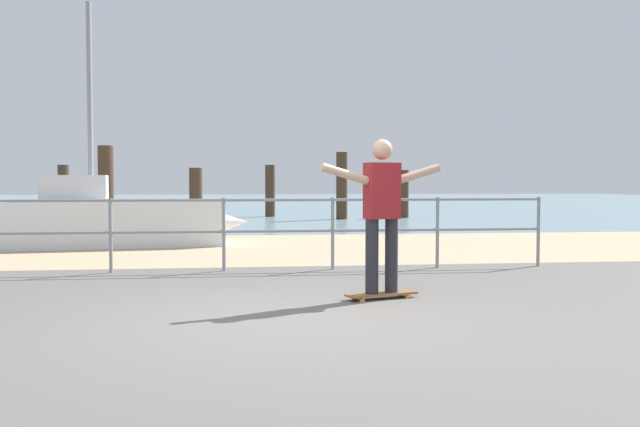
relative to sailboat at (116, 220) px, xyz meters
name	(u,v)px	position (x,y,z in m)	size (l,w,h in m)	color
ground_plane	(296,350)	(2.76, -8.69, -0.52)	(24.00, 10.00, 0.04)	#605B56
beach_strip	(259,249)	(2.76, -0.69, -0.52)	(24.00, 6.00, 0.04)	tan
sea_surface	(242,203)	(2.76, 27.31, -0.52)	(72.00, 50.00, 0.04)	#75939E
railing_fence	(111,224)	(0.60, -4.09, 0.18)	(12.42, 0.05, 1.05)	gray
sailboat	(116,220)	(0.00, 0.00, 0.00)	(5.04, 1.92, 4.71)	silver
skateboard	(382,294)	(3.87, -6.62, -0.45)	(0.82, 0.43, 0.08)	brown
skateboarder	(382,206)	(3.87, -6.62, 0.50)	(1.41, 0.52, 1.65)	#26262B
groyne_post_0	(64,193)	(-3.28, 9.73, 0.39)	(0.36, 0.36, 1.82)	#422D1E
groyne_post_1	(106,188)	(-1.00, 4.55, 0.58)	(0.39, 0.39, 2.20)	#422D1E
groyne_post_2	(196,199)	(1.28, 4.72, 0.30)	(0.34, 0.34, 1.64)	#422D1E
groyne_post_3	(270,191)	(3.56, 10.81, 0.41)	(0.35, 0.35, 1.86)	#422D1E
groyne_post_4	(342,186)	(5.84, 8.85, 0.60)	(0.37, 0.37, 2.25)	#422D1E
groyne_post_5	(404,194)	(8.12, 9.54, 0.32)	(0.34, 0.34, 1.67)	#422D1E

